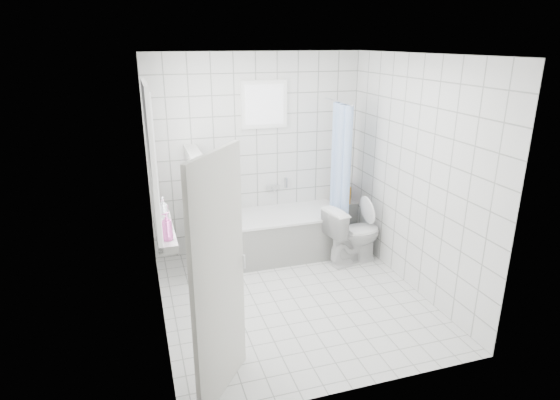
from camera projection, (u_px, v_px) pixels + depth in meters
name	position (u px, v px, depth m)	size (l,w,h in m)	color
ground	(293.00, 298.00, 5.20)	(3.00, 3.00, 0.00)	white
ceiling	(296.00, 54.00, 4.36)	(3.00, 3.00, 0.00)	white
wall_back	(257.00, 155.00, 6.13)	(2.80, 0.02, 2.60)	white
wall_front	(362.00, 245.00, 3.43)	(2.80, 0.02, 2.60)	white
wall_left	(154.00, 200.00, 4.38)	(0.02, 3.00, 2.60)	white
wall_right	(414.00, 176.00, 5.18)	(0.02, 3.00, 2.60)	white
window_left	(154.00, 161.00, 4.57)	(0.01, 0.90, 1.40)	white
window_back	(265.00, 105.00, 5.91)	(0.50, 0.01, 0.50)	white
window_sill	(165.00, 231.00, 4.82)	(0.18, 1.02, 0.08)	white
door	(219.00, 280.00, 3.54)	(0.04, 0.80, 2.00)	silver
bathtub	(273.00, 235.00, 6.15)	(1.82, 0.77, 0.58)	white
partition_wall	(197.00, 212.00, 5.68)	(0.15, 0.85, 1.50)	white
tiled_ledge	(341.00, 221.00, 6.70)	(0.40, 0.24, 0.55)	white
toilet	(353.00, 234.00, 5.96)	(0.42, 0.74, 0.76)	white
curtain_rod	(338.00, 102.00, 5.82)	(0.02, 0.02, 0.80)	silver
shower_curtain	(339.00, 174.00, 5.99)	(0.14, 0.48, 1.78)	#4F88E9
tub_faucet	(273.00, 187.00, 6.30)	(0.18, 0.06, 0.06)	silver
sill_bottles	(165.00, 218.00, 4.74)	(0.16, 0.73, 0.28)	pink
ledge_bottles	(344.00, 195.00, 6.55)	(0.21, 0.15, 0.27)	#19972B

